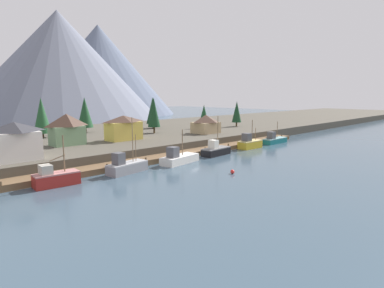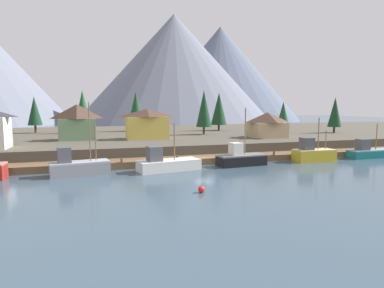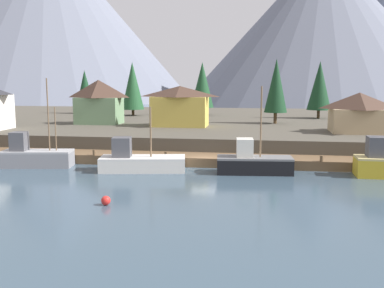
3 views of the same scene
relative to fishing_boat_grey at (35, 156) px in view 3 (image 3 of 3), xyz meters
The scene contains 17 objects.
ground_plane 28.34m from the fishing_boat_grey, 51.22° to the left, with size 400.00×400.00×1.00m, color #384C5B.
dock 18.19m from the fishing_boat_grey, 12.87° to the left, with size 80.00×4.00×1.60m.
shoreline_bank 38.39m from the fishing_boat_grey, 62.51° to the left, with size 400.00×56.00×2.50m, color #4C473D.
mountain_west_peak 171.89m from the fishing_boat_grey, 115.42° to the left, with size 128.60×128.60×74.54m, color slate.
mountain_central_peak 143.12m from the fishing_boat_grey, 71.13° to the left, with size 104.80×104.80×57.21m, color slate.
fishing_boat_grey is the anchor object (origin of this frame).
fishing_boat_white 11.58m from the fishing_boat_grey, ahead, with size 8.93×4.47×6.48m.
fishing_boat_black 22.93m from the fishing_boat_grey, ahead, with size 7.56×3.38×8.54m.
house_tan 39.16m from the fishing_boat_grey, 23.22° to the left, with size 7.07×5.67×5.06m.
house_yellow 23.26m from the fishing_boat_grey, 58.15° to the left, with size 8.24×4.66×5.76m.
house_green 21.68m from the fishing_boat_grey, 91.88° to the left, with size 6.84×4.49×6.62m.
conifer_near_right 37.54m from the fishing_boat_grey, 90.02° to the left, with size 4.14×4.14×9.88m.
conifer_mid_left 36.92m from the fishing_boat_grey, 44.72° to the left, with size 3.45×3.45×9.80m.
conifer_mid_right 42.25m from the fishing_boat_grey, 72.35° to the left, with size 4.27×4.27×9.87m.
conifer_centre 42.43m from the fishing_boat_grey, 104.91° to the left, with size 3.26×3.26×8.49m.
conifer_far_left 49.57m from the fishing_boat_grey, 47.11° to the left, with size 4.10×4.10×9.78m.
channel_buoy 17.88m from the fishing_boat_grey, 45.97° to the right, with size 0.70×0.70×0.70m, color red.
Camera 3 is at (5.85, -45.33, 9.19)m, focal length 41.60 mm.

